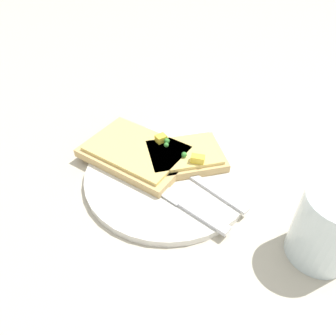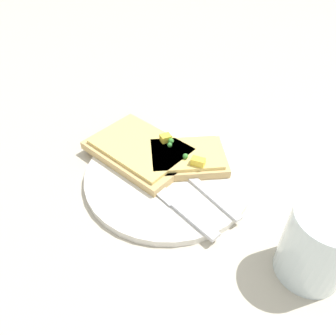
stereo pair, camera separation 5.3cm
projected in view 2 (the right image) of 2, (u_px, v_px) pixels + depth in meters
name	position (u px, v px, depth m)	size (l,w,h in m)	color
ground_plane	(168.00, 178.00, 0.54)	(4.00, 4.00, 0.00)	#BCB29E
plate	(168.00, 175.00, 0.54)	(0.27, 0.27, 0.01)	silver
fork	(185.00, 172.00, 0.53)	(0.19, 0.14, 0.01)	silver
knife	(171.00, 200.00, 0.49)	(0.18, 0.15, 0.01)	silver
pizza_slice_main	(141.00, 149.00, 0.56)	(0.21, 0.21, 0.03)	tan
pizza_slice_corner	(186.00, 157.00, 0.55)	(0.10, 0.13, 0.03)	tan
crumb_scatter	(154.00, 170.00, 0.53)	(0.03, 0.08, 0.01)	tan
drinking_glass	(318.00, 245.00, 0.38)	(0.08, 0.08, 0.11)	silver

